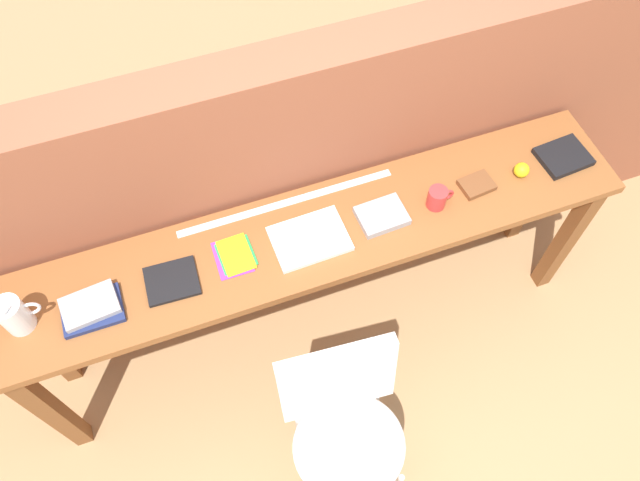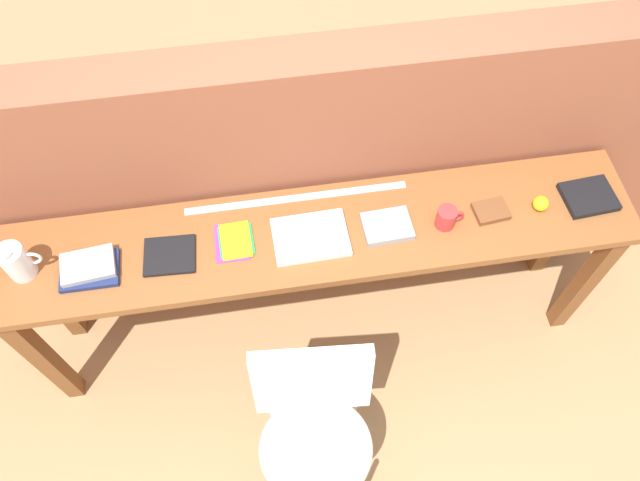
{
  "view_description": "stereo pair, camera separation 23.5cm",
  "coord_description": "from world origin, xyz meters",
  "px_view_note": "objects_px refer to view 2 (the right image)",
  "views": [
    {
      "loc": [
        -0.41,
        -0.89,
        2.92
      ],
      "look_at": [
        0.0,
        0.25,
        0.9
      ],
      "focal_mm": 35.0,
      "sensor_mm": 36.0,
      "label": 1
    },
    {
      "loc": [
        -0.18,
        -0.95,
        2.92
      ],
      "look_at": [
        0.0,
        0.25,
        0.9
      ],
      "focal_mm": 35.0,
      "sensor_mm": 36.0,
      "label": 2
    }
  ],
  "objects_px": {
    "chair_white_moulded": "(315,425)",
    "pamphlet_pile_colourful": "(235,241)",
    "book_stack_leftmost": "(89,268)",
    "book_open_centre": "(311,237)",
    "book_repair_rightmost": "(589,197)",
    "mug": "(447,218)",
    "sports_ball_small": "(541,203)",
    "leather_journal_brown": "(491,211)",
    "pitcher_white": "(17,262)",
    "magazine_cycling": "(170,255)"
  },
  "relations": [
    {
      "from": "pitcher_white",
      "to": "pamphlet_pile_colourful",
      "type": "xyz_separation_m",
      "value": [
        0.78,
        0.01,
        -0.07
      ]
    },
    {
      "from": "book_open_centre",
      "to": "pamphlet_pile_colourful",
      "type": "bearing_deg",
      "value": 172.68
    },
    {
      "from": "sports_ball_small",
      "to": "chair_white_moulded",
      "type": "bearing_deg",
      "value": -148.09
    },
    {
      "from": "magazine_cycling",
      "to": "mug",
      "type": "relative_size",
      "value": 1.73
    },
    {
      "from": "magazine_cycling",
      "to": "chair_white_moulded",
      "type": "bearing_deg",
      "value": -50.56
    },
    {
      "from": "mug",
      "to": "book_repair_rightmost",
      "type": "xyz_separation_m",
      "value": [
        0.59,
        0.03,
        -0.03
      ]
    },
    {
      "from": "book_repair_rightmost",
      "to": "book_stack_leftmost",
      "type": "bearing_deg",
      "value": 176.88
    },
    {
      "from": "book_stack_leftmost",
      "to": "sports_ball_small",
      "type": "distance_m",
      "value": 1.74
    },
    {
      "from": "magazine_cycling",
      "to": "mug",
      "type": "height_order",
      "value": "mug"
    },
    {
      "from": "pamphlet_pile_colourful",
      "to": "leather_journal_brown",
      "type": "height_order",
      "value": "leather_journal_brown"
    },
    {
      "from": "pitcher_white",
      "to": "leather_journal_brown",
      "type": "bearing_deg",
      "value": -0.27
    },
    {
      "from": "book_stack_leftmost",
      "to": "book_open_centre",
      "type": "relative_size",
      "value": 0.75
    },
    {
      "from": "pitcher_white",
      "to": "leather_journal_brown",
      "type": "xyz_separation_m",
      "value": [
        1.78,
        -0.01,
        -0.07
      ]
    },
    {
      "from": "pitcher_white",
      "to": "book_open_centre",
      "type": "distance_m",
      "value": 1.07
    },
    {
      "from": "book_stack_leftmost",
      "to": "book_open_centre",
      "type": "xyz_separation_m",
      "value": [
        0.83,
        0.01,
        -0.01
      ]
    },
    {
      "from": "book_open_centre",
      "to": "book_repair_rightmost",
      "type": "height_order",
      "value": "book_repair_rightmost"
    },
    {
      "from": "sports_ball_small",
      "to": "book_repair_rightmost",
      "type": "height_order",
      "value": "sports_ball_small"
    },
    {
      "from": "pamphlet_pile_colourful",
      "to": "mug",
      "type": "xyz_separation_m",
      "value": [
        0.81,
        -0.04,
        0.04
      ]
    },
    {
      "from": "mug",
      "to": "sports_ball_small",
      "type": "relative_size",
      "value": 1.78
    },
    {
      "from": "magazine_cycling",
      "to": "book_repair_rightmost",
      "type": "distance_m",
      "value": 1.65
    },
    {
      "from": "leather_journal_brown",
      "to": "book_repair_rightmost",
      "type": "height_order",
      "value": "book_repair_rightmost"
    },
    {
      "from": "pitcher_white",
      "to": "pamphlet_pile_colourful",
      "type": "relative_size",
      "value": 1.07
    },
    {
      "from": "book_stack_leftmost",
      "to": "leather_journal_brown",
      "type": "distance_m",
      "value": 1.54
    },
    {
      "from": "pitcher_white",
      "to": "book_stack_leftmost",
      "type": "bearing_deg",
      "value": -7.71
    },
    {
      "from": "pitcher_white",
      "to": "pamphlet_pile_colourful",
      "type": "height_order",
      "value": "pitcher_white"
    },
    {
      "from": "pitcher_white",
      "to": "mug",
      "type": "distance_m",
      "value": 1.59
    },
    {
      "from": "pitcher_white",
      "to": "chair_white_moulded",
      "type": "bearing_deg",
      "value": -32.5
    },
    {
      "from": "book_open_centre",
      "to": "leather_journal_brown",
      "type": "xyz_separation_m",
      "value": [
        0.71,
        0.01,
        0.0
      ]
    },
    {
      "from": "chair_white_moulded",
      "to": "book_open_centre",
      "type": "bearing_deg",
      "value": 82.68
    },
    {
      "from": "chair_white_moulded",
      "to": "pamphlet_pile_colourful",
      "type": "height_order",
      "value": "chair_white_moulded"
    },
    {
      "from": "leather_journal_brown",
      "to": "sports_ball_small",
      "type": "xyz_separation_m",
      "value": [
        0.19,
        -0.01,
        0.02
      ]
    },
    {
      "from": "book_open_centre",
      "to": "book_repair_rightmost",
      "type": "xyz_separation_m",
      "value": [
        1.12,
        0.02,
        0.0
      ]
    },
    {
      "from": "magazine_cycling",
      "to": "sports_ball_small",
      "type": "xyz_separation_m",
      "value": [
        1.44,
        0.0,
        0.02
      ]
    },
    {
      "from": "leather_journal_brown",
      "to": "pamphlet_pile_colourful",
      "type": "bearing_deg",
      "value": 173.2
    },
    {
      "from": "chair_white_moulded",
      "to": "book_open_centre",
      "type": "height_order",
      "value": "book_open_centre"
    },
    {
      "from": "chair_white_moulded",
      "to": "mug",
      "type": "distance_m",
      "value": 0.94
    },
    {
      "from": "book_stack_leftmost",
      "to": "pamphlet_pile_colourful",
      "type": "height_order",
      "value": "book_stack_leftmost"
    },
    {
      "from": "book_open_centre",
      "to": "mug",
      "type": "xyz_separation_m",
      "value": [
        0.52,
        -0.01,
        0.03
      ]
    },
    {
      "from": "chair_white_moulded",
      "to": "book_repair_rightmost",
      "type": "xyz_separation_m",
      "value": [
        1.2,
        0.63,
        0.37
      ]
    },
    {
      "from": "magazine_cycling",
      "to": "book_open_centre",
      "type": "xyz_separation_m",
      "value": [
        0.53,
        -0.0,
        0.0
      ]
    },
    {
      "from": "mug",
      "to": "sports_ball_small",
      "type": "distance_m",
      "value": 0.38
    },
    {
      "from": "book_stack_leftmost",
      "to": "book_open_centre",
      "type": "height_order",
      "value": "book_stack_leftmost"
    },
    {
      "from": "pitcher_white",
      "to": "pamphlet_pile_colourful",
      "type": "distance_m",
      "value": 0.78
    },
    {
      "from": "pitcher_white",
      "to": "sports_ball_small",
      "type": "relative_size",
      "value": 2.97
    },
    {
      "from": "magazine_cycling",
      "to": "leather_journal_brown",
      "type": "bearing_deg",
      "value": 3.19
    },
    {
      "from": "mug",
      "to": "book_repair_rightmost",
      "type": "relative_size",
      "value": 0.55
    },
    {
      "from": "pitcher_white",
      "to": "leather_journal_brown",
      "type": "distance_m",
      "value": 1.78
    },
    {
      "from": "pitcher_white",
      "to": "mug",
      "type": "relative_size",
      "value": 1.67
    },
    {
      "from": "mug",
      "to": "book_open_centre",
      "type": "bearing_deg",
      "value": 178.49
    },
    {
      "from": "magazine_cycling",
      "to": "sports_ball_small",
      "type": "relative_size",
      "value": 3.08
    }
  ]
}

